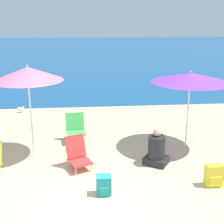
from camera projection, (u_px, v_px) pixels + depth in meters
name	position (u px, v px, depth m)	size (l,w,h in m)	color
ground_plane	(88.00, 207.00, 5.39)	(60.00, 60.00, 0.00)	#D1BA89
sea_water	(83.00, 51.00, 30.39)	(60.00, 40.00, 0.01)	navy
beach_umbrella_purple	(190.00, 78.00, 7.35)	(1.85, 1.85, 1.93)	white
beach_umbrella_pink	(28.00, 74.00, 6.83)	(1.56, 1.56, 2.14)	white
beach_chair_red	(78.00, 154.00, 6.72)	(0.62, 0.68, 0.69)	silver
beach_chair_green	(75.00, 127.00, 8.15)	(0.53, 0.58, 0.73)	silver
person_seated_near	(156.00, 150.00, 6.88)	(0.64, 0.62, 0.84)	#262628
backpack_teal	(104.00, 185.00, 5.73)	(0.27, 0.24, 0.37)	teal
backpack_yellow	(214.00, 175.00, 6.02)	(0.33, 0.21, 0.43)	yellow
seagull	(20.00, 109.00, 10.64)	(0.27, 0.11, 0.23)	gold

